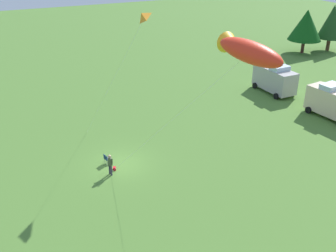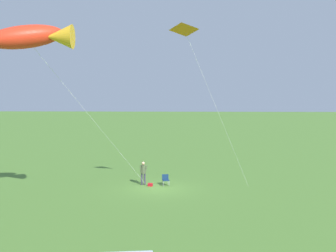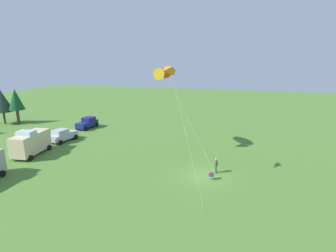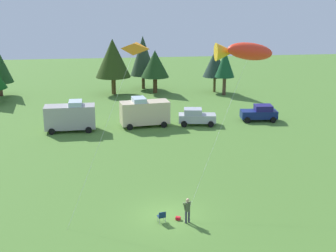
{
  "view_description": "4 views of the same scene",
  "coord_description": "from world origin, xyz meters",
  "px_view_note": "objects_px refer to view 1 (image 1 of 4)",
  "views": [
    {
      "loc": [
        26.14,
        -7.8,
        16.57
      ],
      "look_at": [
        0.13,
        4.16,
        2.63
      ],
      "focal_mm": 42.0,
      "sensor_mm": 36.0,
      "label": 1
    },
    {
      "loc": [
        -1.7,
        33.07,
        7.86
      ],
      "look_at": [
        -0.8,
        1.74,
        4.71
      ],
      "focal_mm": 50.0,
      "sensor_mm": 36.0,
      "label": 2
    },
    {
      "loc": [
        -25.52,
        -3.45,
        12.1
      ],
      "look_at": [
        -0.37,
        3.8,
        5.29
      ],
      "focal_mm": 28.0,
      "sensor_mm": 36.0,
      "label": 3
    },
    {
      "loc": [
        -3.75,
        -28.62,
        14.66
      ],
      "look_at": [
        0.22,
        1.75,
        5.85
      ],
      "focal_mm": 50.0,
      "sensor_mm": 36.0,
      "label": 4
    }
  ],
  "objects_px": {
    "person_kite_flyer": "(110,163)",
    "folding_chair": "(107,158)",
    "kite_large_fish": "(246,50)",
    "van_camper_beige": "(334,102)",
    "backpack_on_grass": "(114,168)",
    "kite_delta_orange": "(141,17)",
    "van_motorhome_grey": "(275,79)"
  },
  "relations": [
    {
      "from": "backpack_on_grass",
      "to": "kite_delta_orange",
      "type": "distance_m",
      "value": 11.81
    },
    {
      "from": "kite_delta_orange",
      "to": "van_camper_beige",
      "type": "bearing_deg",
      "value": 83.56
    },
    {
      "from": "van_camper_beige",
      "to": "van_motorhome_grey",
      "type": "bearing_deg",
      "value": -1.72
    },
    {
      "from": "van_motorhome_grey",
      "to": "van_camper_beige",
      "type": "distance_m",
      "value": 8.2
    },
    {
      "from": "kite_large_fish",
      "to": "van_camper_beige",
      "type": "bearing_deg",
      "value": 112.22
    },
    {
      "from": "van_camper_beige",
      "to": "kite_delta_orange",
      "type": "bearing_deg",
      "value": 76.04
    },
    {
      "from": "person_kite_flyer",
      "to": "kite_delta_orange",
      "type": "distance_m",
      "value": 11.28
    },
    {
      "from": "backpack_on_grass",
      "to": "van_camper_beige",
      "type": "distance_m",
      "value": 23.01
    },
    {
      "from": "van_camper_beige",
      "to": "person_kite_flyer",
      "type": "bearing_deg",
      "value": 84.69
    },
    {
      "from": "person_kite_flyer",
      "to": "kite_large_fish",
      "type": "relative_size",
      "value": 0.16
    },
    {
      "from": "kite_large_fish",
      "to": "kite_delta_orange",
      "type": "xyz_separation_m",
      "value": [
        -8.69,
        -3.44,
        0.83
      ]
    },
    {
      "from": "van_motorhome_grey",
      "to": "backpack_on_grass",
      "type": "bearing_deg",
      "value": -70.13
    },
    {
      "from": "person_kite_flyer",
      "to": "van_motorhome_grey",
      "type": "xyz_separation_m",
      "value": [
        -9.07,
        22.6,
        0.62
      ]
    },
    {
      "from": "person_kite_flyer",
      "to": "folding_chair",
      "type": "xyz_separation_m",
      "value": [
        -1.68,
        0.21,
        -0.53
      ]
    },
    {
      "from": "person_kite_flyer",
      "to": "backpack_on_grass",
      "type": "height_order",
      "value": "person_kite_flyer"
    },
    {
      "from": "folding_chair",
      "to": "kite_delta_orange",
      "type": "distance_m",
      "value": 11.36
    },
    {
      "from": "backpack_on_grass",
      "to": "kite_large_fish",
      "type": "bearing_deg",
      "value": 48.79
    },
    {
      "from": "kite_large_fish",
      "to": "kite_delta_orange",
      "type": "distance_m",
      "value": 9.39
    },
    {
      "from": "backpack_on_grass",
      "to": "van_camper_beige",
      "type": "bearing_deg",
      "value": 90.88
    },
    {
      "from": "kite_large_fish",
      "to": "kite_delta_orange",
      "type": "height_order",
      "value": "kite_delta_orange"
    },
    {
      "from": "folding_chair",
      "to": "kite_large_fish",
      "type": "bearing_deg",
      "value": -57.7
    },
    {
      "from": "person_kite_flyer",
      "to": "van_camper_beige",
      "type": "xyz_separation_m",
      "value": [
        -0.91,
        23.43,
        0.62
      ]
    },
    {
      "from": "backpack_on_grass",
      "to": "kite_delta_orange",
      "type": "relative_size",
      "value": 0.03
    },
    {
      "from": "van_camper_beige",
      "to": "backpack_on_grass",
      "type": "bearing_deg",
      "value": 83.36
    },
    {
      "from": "person_kite_flyer",
      "to": "kite_delta_orange",
      "type": "xyz_separation_m",
      "value": [
        -3.09,
        4.06,
        10.05
      ]
    },
    {
      "from": "folding_chair",
      "to": "van_camper_beige",
      "type": "distance_m",
      "value": 23.26
    },
    {
      "from": "folding_chair",
      "to": "backpack_on_grass",
      "type": "bearing_deg",
      "value": -89.53
    },
    {
      "from": "backpack_on_grass",
      "to": "kite_large_fish",
      "type": "xyz_separation_m",
      "value": [
        6.15,
        7.03,
        10.14
      ]
    },
    {
      "from": "person_kite_flyer",
      "to": "kite_delta_orange",
      "type": "relative_size",
      "value": 0.15
    },
    {
      "from": "person_kite_flyer",
      "to": "backpack_on_grass",
      "type": "xyz_separation_m",
      "value": [
        -0.55,
        0.47,
        -0.91
      ]
    },
    {
      "from": "kite_delta_orange",
      "to": "van_motorhome_grey",
      "type": "bearing_deg",
      "value": 107.86
    },
    {
      "from": "person_kite_flyer",
      "to": "kite_delta_orange",
      "type": "bearing_deg",
      "value": 17.58
    }
  ]
}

